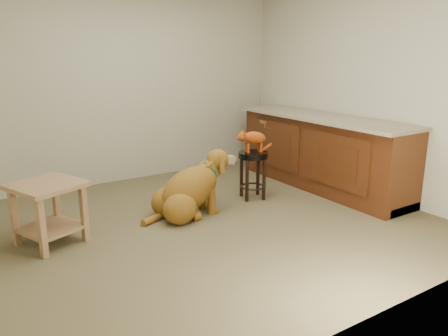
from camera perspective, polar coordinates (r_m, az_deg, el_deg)
floor at (r=4.51m, az=-2.75°, el=-7.41°), size 4.50×4.00×0.01m
room_shell at (r=4.17m, az=-3.04°, el=14.41°), size 4.54×4.04×2.62m
cabinet_run at (r=5.76m, az=12.62°, el=1.79°), size 0.70×2.56×0.94m
padded_stool at (r=5.20m, az=3.78°, el=0.31°), size 0.37×0.37×0.57m
wood_stool at (r=6.37m, az=6.07°, el=3.10°), size 0.50×0.50×0.80m
side_table at (r=4.27m, az=-21.95°, el=-4.37°), size 0.72×0.72×0.58m
golden_retriever at (r=4.67m, az=-4.63°, el=-3.04°), size 1.17×0.58×0.74m
tabby_kitten at (r=5.12m, az=3.73°, el=3.86°), size 0.48×0.22×0.30m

